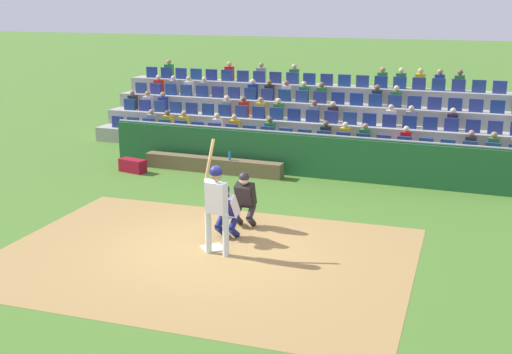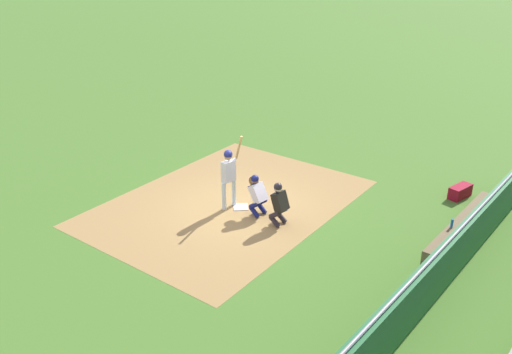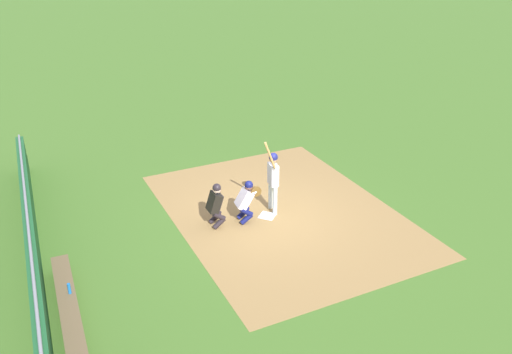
{
  "view_description": "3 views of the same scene",
  "coord_description": "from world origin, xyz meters",
  "px_view_note": "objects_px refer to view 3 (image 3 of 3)",
  "views": [
    {
      "loc": [
        -5.42,
        11.59,
        4.97
      ],
      "look_at": [
        -0.51,
        -1.15,
        1.3
      ],
      "focal_mm": 45.93,
      "sensor_mm": 36.0,
      "label": 1
    },
    {
      "loc": [
        -10.88,
        -9.53,
        7.59
      ],
      "look_at": [
        0.33,
        -0.33,
        0.99
      ],
      "focal_mm": 37.69,
      "sensor_mm": 36.0,
      "label": 2
    },
    {
      "loc": [
        12.44,
        -5.71,
        7.86
      ],
      "look_at": [
        -0.16,
        -0.29,
        1.25
      ],
      "focal_mm": 38.16,
      "sensor_mm": 36.0,
      "label": 3
    }
  ],
  "objects_px": {
    "water_bottle_on_bench": "(69,289)",
    "home_plate_umpire": "(216,203)",
    "dugout_bench": "(71,319)",
    "catcher_crouching": "(246,199)",
    "home_plate_marker": "(267,216)",
    "batter_at_plate": "(273,176)"
  },
  "relations": [
    {
      "from": "catcher_crouching",
      "to": "home_plate_umpire",
      "type": "bearing_deg",
      "value": -96.14
    },
    {
      "from": "batter_at_plate",
      "to": "dugout_bench",
      "type": "distance_m",
      "value": 6.71
    },
    {
      "from": "home_plate_umpire",
      "to": "water_bottle_on_bench",
      "type": "bearing_deg",
      "value": -62.47
    },
    {
      "from": "batter_at_plate",
      "to": "dugout_bench",
      "type": "height_order",
      "value": "batter_at_plate"
    },
    {
      "from": "home_plate_marker",
      "to": "catcher_crouching",
      "type": "bearing_deg",
      "value": -90.55
    },
    {
      "from": "home_plate_umpire",
      "to": "water_bottle_on_bench",
      "type": "xyz_separation_m",
      "value": [
        2.15,
        -4.13,
        -0.14
      ]
    },
    {
      "from": "dugout_bench",
      "to": "water_bottle_on_bench",
      "type": "relative_size",
      "value": 17.48
    },
    {
      "from": "water_bottle_on_bench",
      "to": "dugout_bench",
      "type": "bearing_deg",
      "value": -7.97
    },
    {
      "from": "batter_at_plate",
      "to": "home_plate_umpire",
      "type": "bearing_deg",
      "value": -86.61
    },
    {
      "from": "home_plate_umpire",
      "to": "dugout_bench",
      "type": "distance_m",
      "value": 5.06
    },
    {
      "from": "home_plate_marker",
      "to": "batter_at_plate",
      "type": "height_order",
      "value": "batter_at_plate"
    },
    {
      "from": "catcher_crouching",
      "to": "home_plate_umpire",
      "type": "relative_size",
      "value": 0.96
    },
    {
      "from": "home_plate_umpire",
      "to": "water_bottle_on_bench",
      "type": "relative_size",
      "value": 5.2
    },
    {
      "from": "water_bottle_on_bench",
      "to": "home_plate_umpire",
      "type": "bearing_deg",
      "value": 117.53
    },
    {
      "from": "catcher_crouching",
      "to": "dugout_bench",
      "type": "bearing_deg",
      "value": -62.44
    },
    {
      "from": "catcher_crouching",
      "to": "home_plate_umpire",
      "type": "height_order",
      "value": "home_plate_umpire"
    },
    {
      "from": "home_plate_marker",
      "to": "dugout_bench",
      "type": "xyz_separation_m",
      "value": [
        2.65,
        -5.74,
        0.2
      ]
    },
    {
      "from": "catcher_crouching",
      "to": "batter_at_plate",
      "type": "bearing_deg",
      "value": 102.28
    },
    {
      "from": "dugout_bench",
      "to": "water_bottle_on_bench",
      "type": "height_order",
      "value": "water_bottle_on_bench"
    },
    {
      "from": "home_plate_marker",
      "to": "home_plate_umpire",
      "type": "height_order",
      "value": "home_plate_umpire"
    },
    {
      "from": "dugout_bench",
      "to": "catcher_crouching",
      "type": "bearing_deg",
      "value": 117.56
    },
    {
      "from": "catcher_crouching",
      "to": "water_bottle_on_bench",
      "type": "relative_size",
      "value": 5.01
    }
  ]
}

